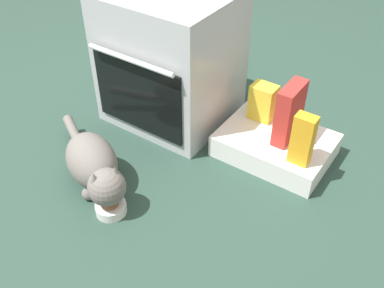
{
  "coord_description": "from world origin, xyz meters",
  "views": [
    {
      "loc": [
        1.14,
        -1.17,
        1.39
      ],
      "look_at": [
        0.35,
        -0.02,
        0.25
      ],
      "focal_mm": 41.25,
      "sensor_mm": 36.0,
      "label": 1
    }
  ],
  "objects_px": {
    "cat": "(94,165)",
    "juice_carton": "(303,140)",
    "food_bowl": "(111,207)",
    "cereal_box": "(289,113)",
    "oven": "(171,58)",
    "pantry_cabinet": "(275,145)",
    "snack_bag": "(263,102)"
  },
  "relations": [
    {
      "from": "cereal_box",
      "to": "pantry_cabinet",
      "type": "bearing_deg",
      "value": -166.33
    },
    {
      "from": "food_bowl",
      "to": "cat",
      "type": "relative_size",
      "value": 0.21
    },
    {
      "from": "food_bowl",
      "to": "cat",
      "type": "height_order",
      "value": "cat"
    },
    {
      "from": "pantry_cabinet",
      "to": "juice_carton",
      "type": "xyz_separation_m",
      "value": [
        0.16,
        -0.11,
        0.18
      ]
    },
    {
      "from": "food_bowl",
      "to": "cereal_box",
      "type": "xyz_separation_m",
      "value": [
        0.43,
        0.74,
        0.22
      ]
    },
    {
      "from": "oven",
      "to": "juice_carton",
      "type": "relative_size",
      "value": 2.81
    },
    {
      "from": "pantry_cabinet",
      "to": "cat",
      "type": "xyz_separation_m",
      "value": [
        -0.55,
        -0.65,
        0.07
      ]
    },
    {
      "from": "food_bowl",
      "to": "snack_bag",
      "type": "xyz_separation_m",
      "value": [
        0.26,
        0.82,
        0.17
      ]
    },
    {
      "from": "cat",
      "to": "juice_carton",
      "type": "distance_m",
      "value": 0.89
    },
    {
      "from": "cereal_box",
      "to": "juice_carton",
      "type": "xyz_separation_m",
      "value": [
        0.12,
        -0.12,
        -0.02
      ]
    },
    {
      "from": "cereal_box",
      "to": "cat",
      "type": "bearing_deg",
      "value": -131.94
    },
    {
      "from": "pantry_cabinet",
      "to": "cat",
      "type": "bearing_deg",
      "value": -130.4
    },
    {
      "from": "juice_carton",
      "to": "pantry_cabinet",
      "type": "bearing_deg",
      "value": 145.46
    },
    {
      "from": "cat",
      "to": "juice_carton",
      "type": "height_order",
      "value": "juice_carton"
    },
    {
      "from": "oven",
      "to": "cereal_box",
      "type": "bearing_deg",
      "value": 1.61
    },
    {
      "from": "cat",
      "to": "snack_bag",
      "type": "xyz_separation_m",
      "value": [
        0.42,
        0.74,
        0.08
      ]
    },
    {
      "from": "food_bowl",
      "to": "juice_carton",
      "type": "height_order",
      "value": "juice_carton"
    },
    {
      "from": "food_bowl",
      "to": "cat",
      "type": "xyz_separation_m",
      "value": [
        -0.16,
        0.08,
        0.09
      ]
    },
    {
      "from": "cat",
      "to": "cereal_box",
      "type": "distance_m",
      "value": 0.89
    },
    {
      "from": "oven",
      "to": "juice_carton",
      "type": "xyz_separation_m",
      "value": [
        0.76,
        -0.1,
        -0.1
      ]
    },
    {
      "from": "oven",
      "to": "pantry_cabinet",
      "type": "xyz_separation_m",
      "value": [
        0.61,
        0.01,
        -0.28
      ]
    },
    {
      "from": "snack_bag",
      "to": "oven",
      "type": "bearing_deg",
      "value": -168.11
    },
    {
      "from": "cat",
      "to": "juice_carton",
      "type": "relative_size",
      "value": 2.64
    },
    {
      "from": "cat",
      "to": "cereal_box",
      "type": "bearing_deg",
      "value": 75.42
    },
    {
      "from": "food_bowl",
      "to": "cereal_box",
      "type": "relative_size",
      "value": 0.47
    },
    {
      "from": "oven",
      "to": "food_bowl",
      "type": "distance_m",
      "value": 0.81
    },
    {
      "from": "cat",
      "to": "oven",
      "type": "bearing_deg",
      "value": 122.55
    },
    {
      "from": "pantry_cabinet",
      "to": "cereal_box",
      "type": "bearing_deg",
      "value": 13.67
    },
    {
      "from": "pantry_cabinet",
      "to": "food_bowl",
      "type": "relative_size",
      "value": 3.95
    },
    {
      "from": "food_bowl",
      "to": "cereal_box",
      "type": "height_order",
      "value": "cereal_box"
    },
    {
      "from": "food_bowl",
      "to": "oven",
      "type": "bearing_deg",
      "value": 106.57
    },
    {
      "from": "food_bowl",
      "to": "snack_bag",
      "type": "height_order",
      "value": "snack_bag"
    }
  ]
}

